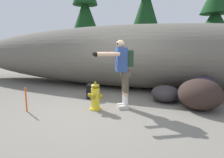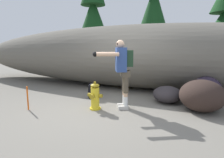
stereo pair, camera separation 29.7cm
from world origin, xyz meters
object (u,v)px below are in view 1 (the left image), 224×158
Objects in this scene: fire_hydrant at (95,97)px; survey_stake at (26,100)px; boulder_mid at (200,94)px; spare_backpack at (91,91)px; boulder_large at (203,89)px; boulder_small at (165,94)px; utility_worker at (122,66)px.

survey_stake is (-1.52, -0.70, -0.02)m from fire_hydrant.
fire_hydrant is 2.62m from boulder_mid.
spare_backpack is 3.26m from boulder_large.
survey_stake is (-0.97, -1.63, 0.08)m from spare_backpack.
survey_stake reaches higher than spare_backpack.
boulder_large is at bearing 32.55° from fire_hydrant.
boulder_large reaches higher than boulder_small.
boulder_mid is (-0.14, -0.79, 0.01)m from boulder_large.
boulder_mid is (3.02, -0.05, 0.17)m from spare_backpack.
boulder_small is 1.39× the size of survey_stake.
boulder_large is 1.07m from boulder_small.
utility_worker is 3.68× the size of spare_backpack.
utility_worker reaches higher than boulder_small.
spare_backpack is at bearing 59.26° from survey_stake.
utility_worker is (0.59, 0.32, 0.77)m from fire_hydrant.
boulder_mid is at bearing 19.61° from fire_hydrant.
utility_worker is 2.07× the size of boulder_small.
boulder_large is at bearing 18.30° from boulder_small.
fire_hydrant is 2.09m from boulder_small.
boulder_small is (2.16, 0.41, 0.02)m from spare_backpack.
utility_worker is at bearing 25.91° from survey_stake.
utility_worker reaches higher than spare_backpack.
spare_backpack is at bearing -166.83° from boulder_large.
boulder_mid reaches higher than boulder_large.
spare_backpack is 0.52× the size of boulder_large.
fire_hydrant is 0.41× the size of utility_worker.
boulder_mid is at bearing -27.74° from boulder_small.
boulder_small is at bearing 39.75° from fire_hydrant.
survey_stake is (-3.99, -1.58, -0.09)m from boulder_mid.
boulder_large reaches higher than fire_hydrant.
spare_backpack is 1.89m from survey_stake.
boulder_large is at bearing -175.11° from utility_worker.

